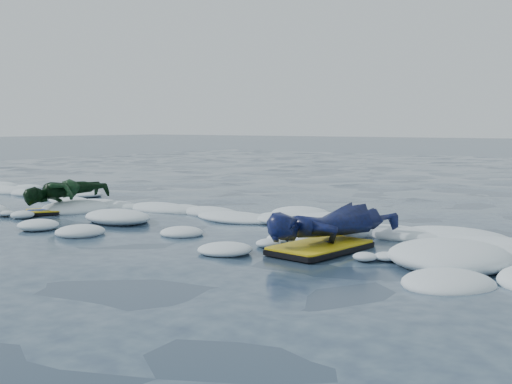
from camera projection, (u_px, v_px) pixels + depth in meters
ground at (100, 228)px, 7.97m from camera, size 120.00×120.00×0.00m
foam_band at (159, 218)px, 8.80m from camera, size 12.00×3.10×0.30m
prone_woman_unit at (332, 227)px, 6.59m from camera, size 1.00×1.76×0.43m
prone_child_unit at (66, 196)px, 9.33m from camera, size 0.88×1.33×0.47m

